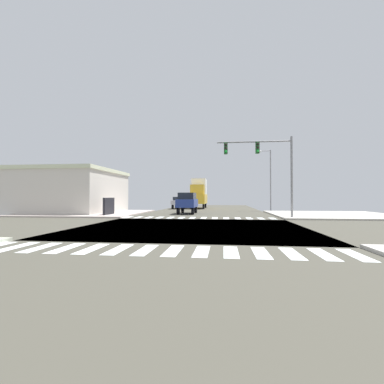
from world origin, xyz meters
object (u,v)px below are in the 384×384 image
at_px(suv_nearside_1, 187,201).
at_px(sedan_leading_3, 179,202).
at_px(street_lamp, 269,175).
at_px(traffic_signal_mast, 263,158).
at_px(bank_building, 55,191).
at_px(box_truck_queued_1, 199,193).

bearing_deg(suv_nearside_1, sedan_leading_3, -76.13).
bearing_deg(street_lamp, traffic_signal_mast, -101.50).
height_order(suv_nearside_1, sedan_leading_3, suv_nearside_1).
bearing_deg(bank_building, sedan_leading_3, 43.10).
bearing_deg(box_truck_queued_1, sedan_leading_3, 34.50).
bearing_deg(traffic_signal_mast, street_lamp, 78.50).
bearing_deg(bank_building, street_lamp, 14.90).
xyz_separation_m(street_lamp, suv_nearside_1, (-10.05, -6.93, -3.47)).
height_order(traffic_signal_mast, bank_building, traffic_signal_mast).
height_order(bank_building, box_truck_queued_1, bank_building).
relative_size(street_lamp, suv_nearside_1, 1.77).
bearing_deg(street_lamp, sedan_leading_3, 158.19).
distance_m(traffic_signal_mast, sedan_leading_3, 21.06).
bearing_deg(traffic_signal_mast, box_truck_queued_1, 110.70).
xyz_separation_m(traffic_signal_mast, sedan_leading_3, (-10.50, 17.77, -4.18)).
height_order(suv_nearside_1, box_truck_queued_1, box_truck_queued_1).
xyz_separation_m(traffic_signal_mast, box_truck_queued_1, (-7.50, 19.83, -2.73)).
bearing_deg(suv_nearside_1, bank_building, -0.00).
xyz_separation_m(suv_nearside_1, sedan_leading_3, (-3.00, 12.15, -0.28)).
distance_m(traffic_signal_mast, street_lamp, 12.82).
xyz_separation_m(street_lamp, box_truck_queued_1, (-10.05, 7.28, -2.30)).
bearing_deg(traffic_signal_mast, suv_nearside_1, 143.12).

